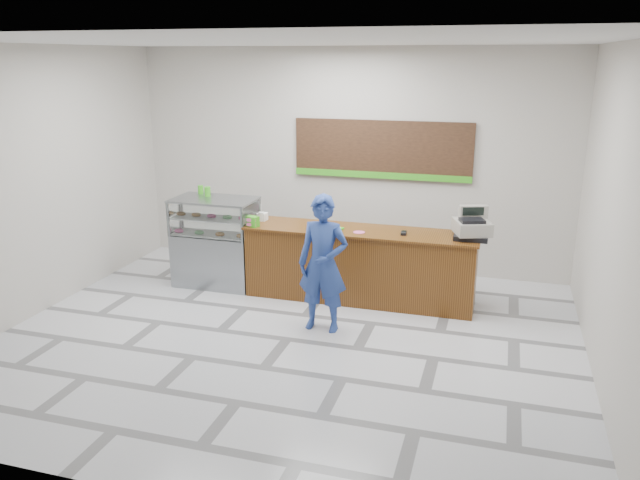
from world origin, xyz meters
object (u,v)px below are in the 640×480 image
(display_case, at_px, (216,241))
(customer, at_px, (323,264))
(cash_register, at_px, (472,227))
(sales_counter, at_px, (360,265))
(serving_tray, at_px, (328,229))

(display_case, distance_m, customer, 2.30)
(cash_register, xyz_separation_m, customer, (-1.72, -1.13, -0.32))
(sales_counter, distance_m, customer, 1.19)
(sales_counter, xyz_separation_m, display_case, (-2.22, -0.00, 0.16))
(sales_counter, xyz_separation_m, customer, (-0.22, -1.11, 0.35))
(cash_register, height_order, serving_tray, cash_register)
(sales_counter, relative_size, customer, 1.87)
(display_case, xyz_separation_m, customer, (2.00, -1.11, 0.19))
(cash_register, relative_size, serving_tray, 1.37)
(sales_counter, height_order, customer, customer)
(sales_counter, relative_size, display_case, 2.45)
(sales_counter, distance_m, display_case, 2.23)
(serving_tray, bearing_deg, display_case, -170.73)
(cash_register, distance_m, customer, 2.08)
(sales_counter, distance_m, serving_tray, 0.69)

